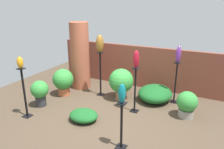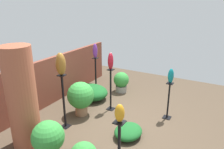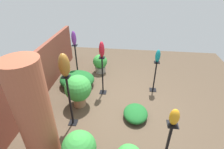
# 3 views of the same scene
# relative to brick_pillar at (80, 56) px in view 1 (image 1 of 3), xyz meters

# --- Properties ---
(ground_plane) EXTENTS (8.00, 8.00, 0.00)m
(ground_plane) POSITION_rel_brick_pillar_xyz_m (1.64, -1.30, -1.06)
(ground_plane) COLOR #4C3D2D
(brick_wall_back) EXTENTS (5.60, 0.12, 1.36)m
(brick_wall_back) POSITION_rel_brick_pillar_xyz_m (1.64, 0.94, -0.38)
(brick_wall_back) COLOR brown
(brick_wall_back) RESTS_ON ground
(brick_pillar) EXTENTS (0.59, 0.59, 2.12)m
(brick_pillar) POSITION_rel_brick_pillar_xyz_m (0.00, 0.00, 0.00)
(brick_pillar) COLOR #9E5138
(brick_pillar) RESTS_ON ground
(pedestal_ruby) EXTENTS (0.20, 0.20, 1.17)m
(pedestal_ruby) POSITION_rel_brick_pillar_xyz_m (2.18, -0.79, -0.53)
(pedestal_ruby) COLOR black
(pedestal_ruby) RESTS_ON ground
(pedestal_bronze) EXTENTS (0.20, 0.20, 1.32)m
(pedestal_bronze) POSITION_rel_brick_pillar_xyz_m (0.89, -0.27, -0.45)
(pedestal_bronze) COLOR black
(pedestal_bronze) RESTS_ON ground
(pedestal_teal) EXTENTS (0.20, 0.20, 0.97)m
(pedestal_teal) POSITION_rel_brick_pillar_xyz_m (2.49, -2.30, -0.62)
(pedestal_teal) COLOR black
(pedestal_teal) RESTS_ON ground
(pedestal_amber) EXTENTS (0.20, 0.20, 1.25)m
(pedestal_amber) POSITION_rel_brick_pillar_xyz_m (-0.10, -2.23, -0.49)
(pedestal_amber) COLOR black
(pedestal_amber) RESTS_ON ground
(pedestal_violet) EXTENTS (0.20, 0.20, 1.16)m
(pedestal_violet) POSITION_rel_brick_pillar_xyz_m (2.99, 0.22, -0.53)
(pedestal_violet) COLOR black
(pedestal_violet) RESTS_ON ground
(art_vase_ruby) EXTENTS (0.16, 0.15, 0.45)m
(art_vase_ruby) POSITION_rel_brick_pillar_xyz_m (2.18, -0.79, 0.33)
(art_vase_ruby) COLOR maroon
(art_vase_ruby) RESTS_ON pedestal_ruby
(art_vase_bronze) EXTENTS (0.22, 0.23, 0.51)m
(art_vase_bronze) POSITION_rel_brick_pillar_xyz_m (0.89, -0.27, 0.52)
(art_vase_bronze) COLOR brown
(art_vase_bronze) RESTS_ON pedestal_bronze
(art_vase_teal) EXTENTS (0.14, 0.14, 0.37)m
(art_vase_teal) POSITION_rel_brick_pillar_xyz_m (2.49, -2.30, 0.09)
(art_vase_teal) COLOR #0F727A
(art_vase_teal) RESTS_ON pedestal_teal
(art_vase_amber) EXTENTS (0.14, 0.15, 0.28)m
(art_vase_amber) POSITION_rel_brick_pillar_xyz_m (-0.10, -2.23, 0.33)
(art_vase_amber) COLOR orange
(art_vase_amber) RESTS_ON pedestal_amber
(art_vase_violet) EXTENTS (0.14, 0.15, 0.45)m
(art_vase_violet) POSITION_rel_brick_pillar_xyz_m (2.99, 0.22, 0.33)
(art_vase_violet) COLOR #6B2D8C
(art_vase_violet) RESTS_ON pedestal_violet
(potted_plant_mid_left) EXTENTS (0.70, 0.70, 0.91)m
(potted_plant_mid_left) POSITION_rel_brick_pillar_xyz_m (1.55, -0.25, -0.53)
(potted_plant_mid_left) COLOR #936B4C
(potted_plant_mid_left) RESTS_ON ground
(potted_plant_mid_right) EXTENTS (0.62, 0.62, 0.81)m
(potted_plant_mid_right) POSITION_rel_brick_pillar_xyz_m (-0.13, -0.75, -0.61)
(potted_plant_mid_right) COLOR #B25B38
(potted_plant_mid_right) RESTS_ON ground
(potted_plant_walkway_edge) EXTENTS (0.50, 0.50, 0.67)m
(potted_plant_walkway_edge) POSITION_rel_brick_pillar_xyz_m (3.42, -0.49, -0.70)
(potted_plant_walkway_edge) COLOR gray
(potted_plant_walkway_edge) RESTS_ON ground
(potted_plant_near_pillar) EXTENTS (0.47, 0.47, 0.72)m
(potted_plant_near_pillar) POSITION_rel_brick_pillar_xyz_m (-0.22, -1.63, -0.64)
(potted_plant_near_pillar) COLOR #2D2D33
(potted_plant_near_pillar) RESTS_ON ground
(foliage_bed_east) EXTENTS (0.71, 0.60, 0.26)m
(foliage_bed_east) POSITION_rel_brick_pillar_xyz_m (1.26, -1.76, -0.93)
(foliage_bed_east) COLOR #195923
(foliage_bed_east) RESTS_ON ground
(foliage_bed_west) EXTENTS (0.95, 1.09, 0.43)m
(foliage_bed_west) POSITION_rel_brick_pillar_xyz_m (2.48, 0.09, -0.85)
(foliage_bed_west) COLOR #195923
(foliage_bed_west) RESTS_ON ground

